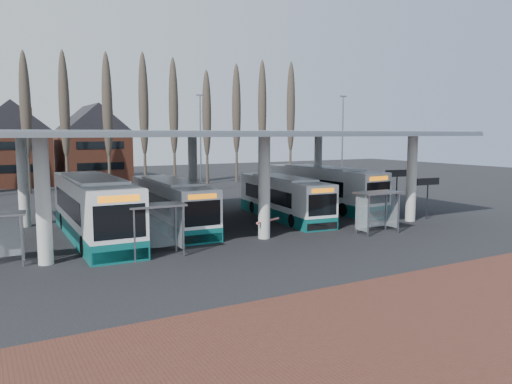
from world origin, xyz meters
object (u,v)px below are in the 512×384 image
bus_0 (94,209)px  bus_1 (171,205)px  shelter_1 (155,218)px  bus_2 (283,198)px  bus_3 (322,189)px  shelter_2 (376,203)px

bus_0 → bus_1: bearing=12.5°
shelter_1 → bus_0: bearing=108.1°
bus_1 → bus_2: bearing=-1.0°
bus_3 → shelter_1: (-17.15, -9.00, 0.31)m
bus_0 → bus_3: bus_0 is taller
bus_0 → shelter_1: 6.25m
bus_2 → bus_3: (5.36, 2.47, 0.19)m
shelter_2 → bus_3: bearing=72.7°
bus_1 → shelter_1: bus_1 is taller
shelter_1 → shelter_2: bearing=-3.0°
bus_2 → bus_1: bearing=-177.5°
bus_0 → bus_1: 5.29m
shelter_1 → bus_3: bearing=29.2°
bus_1 → shelter_2: bearing=-35.6°
bus_1 → shelter_1: 7.81m
bus_1 → shelter_2: 13.17m
bus_2 → shelter_2: bearing=-69.5°
bus_1 → shelter_1: (-3.39, -7.03, 0.45)m
bus_0 → bus_2: 13.60m
bus_3 → bus_0: bearing=-174.0°
bus_1 → shelter_2: (10.38, -8.10, 0.41)m
bus_1 → shelter_2: size_ratio=4.04×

